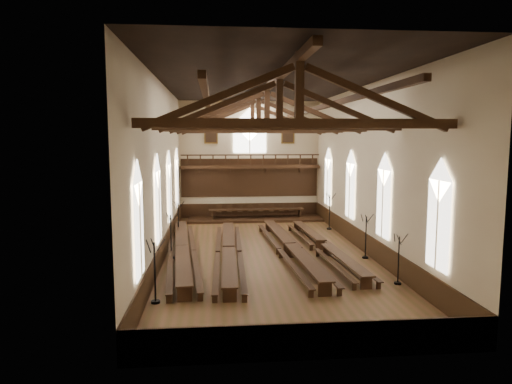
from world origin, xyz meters
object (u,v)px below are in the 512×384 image
Objects in this scene: dais at (256,219)px; candelabrum_left_near at (155,284)px; candelabrum_right_mid at (366,245)px; candelabrum_left_far at (178,227)px; candelabrum_right_far at (329,218)px; refectory_row_b at (229,250)px; refectory_row_d at (324,245)px; candelabrum_left_mid at (171,245)px; candelabrum_right_near at (398,269)px; refectory_row_a at (182,249)px; refectory_row_c at (290,246)px; high_table at (256,210)px.

dais is 4.14× the size of candelabrum_left_near.
candelabrum_right_mid reaches higher than dais.
candelabrum_left_far is 0.94× the size of candelabrum_right_far.
candelabrum_left_far is (-3.28, 5.78, 0.24)m from refectory_row_b.
refectory_row_d is 5.22× the size of candelabrum_left_mid.
dais is 4.25× the size of candelabrum_left_mid.
candelabrum_right_far reaches higher than candelabrum_left_far.
dais is at bearing 72.48° from candelabrum_left_near.
candelabrum_right_near is at bearing -90.00° from candelabrum_right_far.
candelabrum_left_mid reaches higher than refectory_row_a.
dais is 6.83m from candelabrum_right_far.
candelabrum_left_mid is at bearing 175.19° from candelabrum_right_mid.
candelabrum_left_mid reaches higher than candelabrum_right_mid.
candelabrum_right_mid is at bearing -90.00° from candelabrum_right_far.
candelabrum_right_mid reaches higher than refectory_row_d.
candelabrum_right_near reaches higher than refectory_row_d.
candelabrum_left_mid is at bearing 179.85° from refectory_row_c.
candelabrum_right_mid is at bearing -29.54° from candelabrum_left_far.
dais is 4.69× the size of candelabrum_right_near.
refectory_row_d is 2.54m from candelabrum_right_mid.
refectory_row_d is 10.25m from candelabrum_left_far.
refectory_row_b is 5.25× the size of candelabrum_right_far.
dais is (5.39, 11.91, -0.48)m from refectory_row_a.
refectory_row_a is 13.07m from high_table.
candelabrum_left_near is at bearing -107.52° from dais.
refectory_row_c is 8.54m from candelabrum_right_far.
candelabrum_right_near is at bearing 7.61° from candelabrum_left_near.
refectory_row_c is at bearing 6.41° from refectory_row_b.
high_table reaches higher than refectory_row_c.
candelabrum_left_mid is (-0.00, 7.10, -0.02)m from candelabrum_left_near.
candelabrum_left_far is at bearing 90.00° from candelabrum_left_near.
refectory_row_c is at bearing 167.79° from candelabrum_right_mid.
candelabrum_left_mid is at bearing -146.33° from candelabrum_right_far.
refectory_row_d is 5.76× the size of candelabrum_right_near.
refectory_row_d is 11.82m from high_table.
candelabrum_left_mid is at bearing -116.77° from high_table.
candelabrum_left_mid reaches higher than dais.
refectory_row_b is 1.81× the size of high_table.
candelabrum_left_near reaches higher than refectory_row_b.
candelabrum_left_far reaches higher than refectory_row_c.
refectory_row_b reaches higher than refectory_row_d.
candelabrum_left_far is at bearing 90.00° from candelabrum_left_mid.
candelabrum_right_far reaches higher than dais.
dais is at bearing 77.60° from refectory_row_b.
candelabrum_right_mid reaches higher than refectory_row_a.
refectory_row_b is 5.76m from refectory_row_d.
refectory_row_c is 5.66× the size of candelabrum_left_far.
dais is at bearing 104.70° from refectory_row_d.
refectory_row_c is 5.71× the size of candelabrum_right_mid.
refectory_row_c is 1.29× the size of dais.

